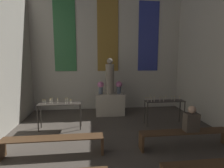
{
  "coord_description": "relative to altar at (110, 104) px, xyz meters",
  "views": [
    {
      "loc": [
        -0.72,
        1.84,
        2.34
      ],
      "look_at": [
        0.0,
        8.28,
        1.43
      ],
      "focal_mm": 28.0,
      "sensor_mm": 36.0,
      "label": 1
    }
  ],
  "objects": [
    {
      "name": "pew_back_left",
      "position": [
        -1.7,
        -3.09,
        -0.11
      ],
      "size": [
        2.45,
        0.36,
        0.46
      ],
      "color": "#4C331E",
      "rests_on": "ground_plane"
    },
    {
      "name": "flower_vase_right",
      "position": [
        0.39,
        0.0,
        0.76
      ],
      "size": [
        0.26,
        0.26,
        0.52
      ],
      "color": "#4C5666",
      "rests_on": "altar"
    },
    {
      "name": "candle_rack_right",
      "position": [
        1.82,
        -1.4,
        0.3
      ],
      "size": [
        1.41,
        0.38,
        1.08
      ],
      "color": "#332D28",
      "rests_on": "ground_plane"
    },
    {
      "name": "pew_back_right",
      "position": [
        1.7,
        -3.09,
        -0.11
      ],
      "size": [
        2.45,
        0.36,
        0.46
      ],
      "color": "#4C331E",
      "rests_on": "ground_plane"
    },
    {
      "name": "statue",
      "position": [
        0.0,
        0.0,
        1.14
      ],
      "size": [
        0.36,
        0.36,
        1.5
      ],
      "color": "gray",
      "rests_on": "altar"
    },
    {
      "name": "person_seated",
      "position": [
        1.84,
        -3.09,
        0.3
      ],
      "size": [
        0.36,
        0.24,
        0.68
      ],
      "color": "#4C4238",
      "rests_on": "pew_back_right"
    },
    {
      "name": "altar",
      "position": [
        0.0,
        0.0,
        0.0
      ],
      "size": [
        1.19,
        0.7,
        0.91
      ],
      "color": "#BCB29E",
      "rests_on": "ground_plane"
    },
    {
      "name": "wall_back",
      "position": [
        0.0,
        1.0,
        2.42
      ],
      "size": [
        7.1,
        0.16,
        5.67
      ],
      "color": "beige",
      "rests_on": "ground_plane"
    },
    {
      "name": "flower_vase_left",
      "position": [
        -0.39,
        0.0,
        0.76
      ],
      "size": [
        0.26,
        0.26,
        0.52
      ],
      "color": "#4C5666",
      "rests_on": "altar"
    },
    {
      "name": "candle_rack_left",
      "position": [
        -1.84,
        -1.39,
        0.3
      ],
      "size": [
        1.41,
        0.38,
        1.08
      ],
      "color": "#332D28",
      "rests_on": "ground_plane"
    }
  ]
}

